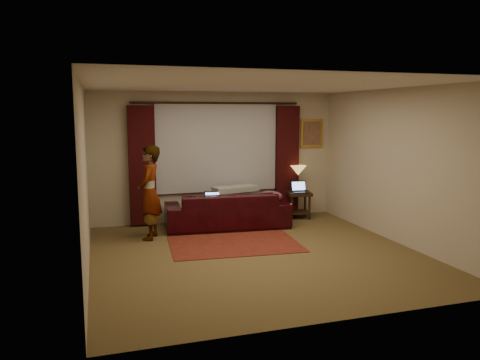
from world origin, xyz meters
name	(u,v)px	position (x,y,z in m)	size (l,w,h in m)	color
floor	(257,254)	(0.00, 0.00, -0.01)	(5.00, 5.00, 0.01)	brown
ceiling	(257,85)	(0.00, 0.00, 2.60)	(5.00, 5.00, 0.02)	silver
wall_back	(216,157)	(0.00, 2.50, 1.30)	(5.00, 0.02, 2.60)	#BEB196
wall_front	(338,201)	(0.00, -2.50, 1.30)	(5.00, 0.02, 2.60)	#BEB196
wall_left	(85,178)	(-2.50, 0.00, 1.30)	(0.02, 5.00, 2.60)	#BEB196
wall_right	(397,166)	(2.50, 0.00, 1.30)	(0.02, 5.00, 2.60)	#BEB196
sheer_curtain	(217,147)	(0.00, 2.44, 1.50)	(2.50, 0.05, 1.80)	#A5A4AD
drape_left	(142,166)	(-1.50, 2.39, 1.18)	(0.50, 0.14, 2.30)	black
drape_right	(287,161)	(1.50, 2.39, 1.18)	(0.50, 0.14, 2.30)	black
curtain_rod	(217,103)	(0.00, 2.39, 2.38)	(0.04, 0.04, 3.40)	black
picture_frame	(312,133)	(2.10, 2.47, 1.75)	(0.50, 0.04, 0.60)	gold
sofa	(227,203)	(0.03, 1.81, 0.47)	(2.35, 1.02, 0.95)	black
throw_blanket	(236,176)	(0.27, 2.05, 0.96)	(0.89, 0.35, 0.10)	#979790
clothing_pile	(270,197)	(0.86, 1.66, 0.58)	(0.48, 0.37, 0.20)	brown
laptop_sofa	(213,199)	(-0.27, 1.72, 0.59)	(0.31, 0.34, 0.23)	black
area_rug	(235,244)	(-0.18, 0.62, 0.01)	(2.15, 1.43, 0.01)	maroon
end_table	(299,205)	(1.67, 2.13, 0.28)	(0.48, 0.48, 0.56)	black
tiffany_lamp	(298,178)	(1.70, 2.24, 0.82)	(0.33, 0.33, 0.54)	olive
laptop_table	(300,187)	(1.65, 2.02, 0.67)	(0.32, 0.35, 0.23)	black
person	(150,193)	(-1.48, 1.39, 0.82)	(0.48, 0.48, 1.64)	#979790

